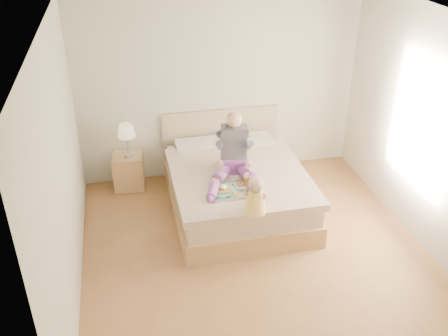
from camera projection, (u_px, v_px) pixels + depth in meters
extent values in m
cube|color=brown|center=(256.00, 255.00, 5.86)|extent=(4.00, 4.20, 0.01)
cube|color=white|center=(266.00, 22.00, 4.54)|extent=(4.00, 4.20, 0.02)
cube|color=beige|center=(220.00, 86.00, 6.99)|extent=(4.00, 0.02, 2.70)
cube|color=beige|center=(345.00, 292.00, 3.41)|extent=(4.00, 0.02, 2.70)
cube|color=beige|center=(62.00, 173.00, 4.83)|extent=(0.02, 4.20, 2.70)
cube|color=beige|center=(433.00, 136.00, 5.57)|extent=(0.02, 4.20, 2.70)
cube|color=white|center=(423.00, 125.00, 5.71)|extent=(0.02, 1.30, 1.60)
cube|color=beige|center=(422.00, 125.00, 5.71)|extent=(0.01, 1.18, 1.48)
cube|color=#997447|center=(237.00, 199.00, 6.65)|extent=(1.68, 2.13, 0.28)
cube|color=#C4A991|center=(237.00, 183.00, 6.53)|extent=(1.60, 2.05, 0.24)
cube|color=#C4A991|center=(240.00, 177.00, 6.32)|extent=(1.70, 1.80, 0.09)
cube|color=beige|center=(198.00, 147.00, 7.00)|extent=(0.62, 0.40, 0.14)
cube|color=beige|center=(251.00, 142.00, 7.14)|extent=(0.62, 0.40, 0.14)
cube|color=gray|center=(220.00, 140.00, 7.40)|extent=(1.70, 0.08, 1.00)
cube|color=#997447|center=(129.00, 171.00, 7.08)|extent=(0.45, 0.41, 0.51)
cylinder|color=#B9BDC1|center=(129.00, 155.00, 6.91)|extent=(0.13, 0.13, 0.04)
cylinder|color=#B9BDC1|center=(128.00, 145.00, 6.83)|extent=(0.03, 0.03, 0.27)
cone|color=beige|center=(126.00, 131.00, 6.73)|extent=(0.24, 0.24, 0.17)
cube|color=#7A3A91|center=(234.00, 164.00, 6.36)|extent=(0.39, 0.33, 0.16)
cube|color=#3D3C44|center=(234.00, 142.00, 6.28)|extent=(0.36, 0.26, 0.43)
sphere|color=tan|center=(234.00, 119.00, 6.09)|extent=(0.20, 0.20, 0.20)
cylinder|color=#7A3A91|center=(223.00, 173.00, 6.18)|extent=(0.36, 0.47, 0.20)
cylinder|color=#7A3A91|center=(214.00, 189.00, 5.88)|extent=(0.25, 0.43, 0.11)
sphere|color=#7A3A91|center=(211.00, 198.00, 5.71)|extent=(0.10, 0.10, 0.10)
cylinder|color=#3D3C44|center=(220.00, 146.00, 6.15)|extent=(0.16, 0.28, 0.22)
cylinder|color=tan|center=(220.00, 164.00, 6.08)|extent=(0.09, 0.28, 0.15)
sphere|color=tan|center=(223.00, 176.00, 6.01)|extent=(0.08, 0.08, 0.08)
cylinder|color=#7A3A91|center=(246.00, 173.00, 6.18)|extent=(0.21, 0.48, 0.20)
cylinder|color=#7A3A91|center=(257.00, 188.00, 5.89)|extent=(0.12, 0.42, 0.11)
sphere|color=#7A3A91|center=(261.00, 198.00, 5.72)|extent=(0.10, 0.10, 0.10)
cylinder|color=#3D3C44|center=(249.00, 145.00, 6.16)|extent=(0.11, 0.27, 0.22)
cylinder|color=tan|center=(249.00, 164.00, 6.09)|extent=(0.15, 0.29, 0.15)
sphere|color=tan|center=(247.00, 176.00, 6.01)|extent=(0.08, 0.08, 0.08)
cube|color=#B9BDC1|center=(232.00, 191.00, 5.93)|extent=(0.51, 0.40, 0.01)
cylinder|color=#3CAEA2|center=(223.00, 191.00, 5.91)|extent=(0.30, 0.30, 0.02)
cylinder|color=#B0843A|center=(223.00, 189.00, 5.90)|extent=(0.20, 0.20, 0.02)
cylinder|color=white|center=(216.00, 182.00, 6.00)|extent=(0.09, 0.09, 0.10)
torus|color=white|center=(220.00, 182.00, 6.01)|extent=(0.02, 0.07, 0.07)
cylinder|color=#9A7B4C|center=(216.00, 179.00, 5.97)|extent=(0.08, 0.08, 0.01)
cylinder|color=white|center=(241.00, 185.00, 6.02)|extent=(0.16, 0.16, 0.01)
cube|color=#B0843A|center=(241.00, 184.00, 6.01)|extent=(0.09, 0.08, 0.02)
cylinder|color=white|center=(236.00, 195.00, 5.83)|extent=(0.16, 0.16, 0.01)
ellipsoid|color=#AB122B|center=(238.00, 194.00, 5.82)|extent=(0.04, 0.04, 0.01)
cylinder|color=white|center=(247.00, 181.00, 5.99)|extent=(0.08, 0.08, 0.13)
cylinder|color=gold|center=(247.00, 181.00, 5.99)|extent=(0.07, 0.07, 0.13)
cylinder|color=white|center=(248.00, 192.00, 5.85)|extent=(0.08, 0.08, 0.04)
cylinder|color=#4F270B|center=(248.00, 193.00, 5.85)|extent=(0.07, 0.07, 0.03)
cone|color=#F0CA4B|center=(255.00, 200.00, 5.51)|extent=(0.26, 0.26, 0.28)
sphere|color=tan|center=(256.00, 184.00, 5.41)|extent=(0.17, 0.17, 0.17)
cylinder|color=tan|center=(253.00, 201.00, 5.68)|extent=(0.17, 0.19, 0.07)
sphere|color=tan|center=(255.00, 196.00, 5.76)|extent=(0.06, 0.06, 0.06)
cylinder|color=tan|center=(247.00, 194.00, 5.52)|extent=(0.13, 0.14, 0.12)
cylinder|color=tan|center=(262.00, 202.00, 5.65)|extent=(0.13, 0.21, 0.07)
sphere|color=tan|center=(264.00, 197.00, 5.73)|extent=(0.06, 0.06, 0.06)
cylinder|color=tan|center=(265.00, 197.00, 5.47)|extent=(0.08, 0.15, 0.12)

